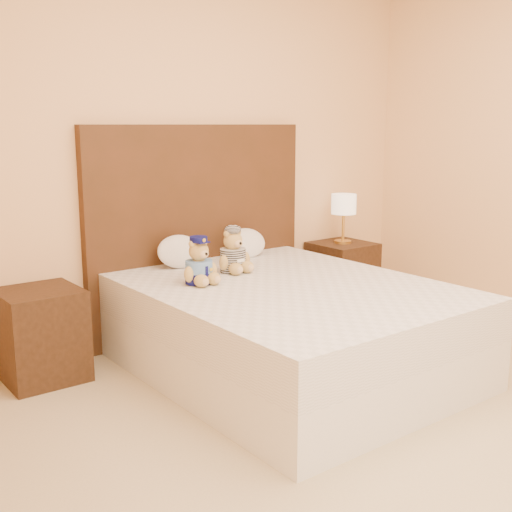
{
  "coord_description": "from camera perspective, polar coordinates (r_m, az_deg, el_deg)",
  "views": [
    {
      "loc": [
        -2.44,
        -1.66,
        1.5
      ],
      "look_at": [
        -0.06,
        1.45,
        0.69
      ],
      "focal_mm": 45.0,
      "sensor_mm": 36.0,
      "label": 1
    }
  ],
  "objects": [
    {
      "name": "nightstand_left",
      "position": [
        4.04,
        -18.53,
        -6.65
      ],
      "size": [
        0.45,
        0.45,
        0.55
      ],
      "primitive_type": "cube",
      "color": "#3C2313",
      "rests_on": "ground"
    },
    {
      "name": "pillow_left",
      "position": [
        4.36,
        -6.79,
        0.55
      ],
      "size": [
        0.33,
        0.22,
        0.24
      ],
      "primitive_type": "ellipsoid",
      "color": "white",
      "rests_on": "bed"
    },
    {
      "name": "bed",
      "position": [
        3.96,
        2.96,
        -6.43
      ],
      "size": [
        1.6,
        2.0,
        0.55
      ],
      "color": "white",
      "rests_on": "ground"
    },
    {
      "name": "teddy_police",
      "position": [
        3.89,
        -5.1,
        -0.4
      ],
      "size": [
        0.27,
        0.26,
        0.29
      ],
      "primitive_type": null,
      "rotation": [
        0.0,
        0.0,
        0.09
      ],
      "color": "#AF8A44",
      "rests_on": "bed"
    },
    {
      "name": "ground",
      "position": [
        3.32,
        16.99,
        -15.84
      ],
      "size": [
        4.0,
        4.5,
        0.0
      ],
      "primitive_type": "cube",
      "color": "#BFAF88",
      "rests_on": "ground"
    },
    {
      "name": "headboard",
      "position": [
        4.64,
        -5.08,
        2.27
      ],
      "size": [
        1.75,
        0.08,
        1.5
      ],
      "primitive_type": "cube",
      "color": "#472715",
      "rests_on": "ground"
    },
    {
      "name": "lamp",
      "position": [
        5.24,
        7.81,
        4.37
      ],
      "size": [
        0.2,
        0.2,
        0.4
      ],
      "color": "gold",
      "rests_on": "nightstand_right"
    },
    {
      "name": "nightstand_right",
      "position": [
        5.34,
        7.64,
        -1.74
      ],
      "size": [
        0.45,
        0.45,
        0.55
      ],
      "primitive_type": "cube",
      "color": "#3C2313",
      "rests_on": "ground"
    },
    {
      "name": "teddy_prisoner",
      "position": [
        4.19,
        -2.06,
        0.51
      ],
      "size": [
        0.27,
        0.26,
        0.29
      ],
      "primitive_type": null,
      "rotation": [
        0.0,
        0.0,
        0.07
      ],
      "color": "#AF8A44",
      "rests_on": "bed"
    },
    {
      "name": "pillow_right",
      "position": [
        4.67,
        -0.84,
        1.29
      ],
      "size": [
        0.32,
        0.21,
        0.23
      ],
      "primitive_type": "ellipsoid",
      "color": "white",
      "rests_on": "bed"
    },
    {
      "name": "room_walls",
      "position": [
        3.25,
        12.13,
        16.79
      ],
      "size": [
        4.04,
        4.52,
        2.72
      ],
      "color": "#F3BF84",
      "rests_on": "ground"
    }
  ]
}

